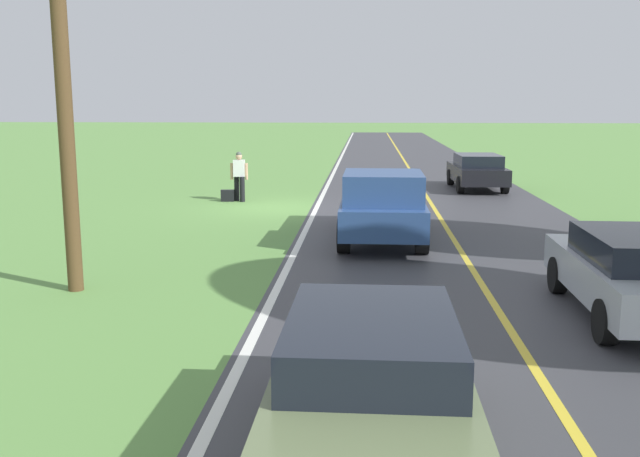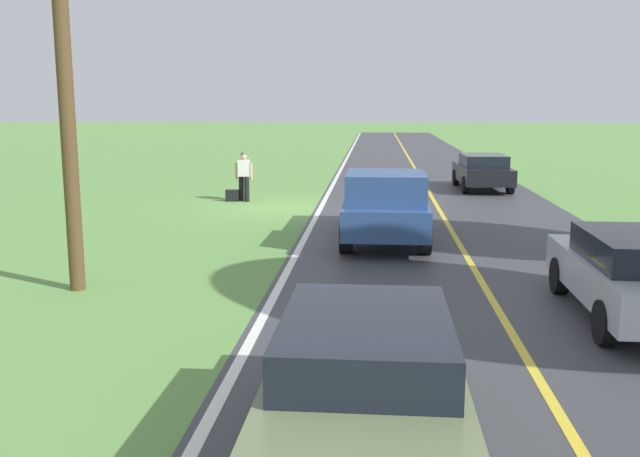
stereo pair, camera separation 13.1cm
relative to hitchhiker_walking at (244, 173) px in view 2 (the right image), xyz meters
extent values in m
plane|color=#609347|center=(-1.52, 1.50, -0.98)|extent=(200.00, 200.00, 0.00)
cube|color=#3D3D42|center=(-6.71, 1.50, -0.98)|extent=(8.13, 120.00, 0.00)
cube|color=silver|center=(-2.83, 1.50, -0.98)|extent=(0.16, 117.60, 0.00)
cube|color=gold|center=(-6.71, 1.50, -0.98)|extent=(0.14, 117.60, 0.00)
cylinder|color=black|center=(-0.12, 0.14, -0.54)|extent=(0.18, 0.18, 0.88)
cylinder|color=black|center=(0.12, -0.08, -0.54)|extent=(0.18, 0.18, 0.88)
cube|color=white|center=(0.00, 0.03, 0.19)|extent=(0.42, 0.29, 0.58)
sphere|color=tan|center=(0.00, 0.03, 0.59)|extent=(0.23, 0.23, 0.23)
sphere|color=#4C564C|center=(0.00, 0.03, 0.67)|extent=(0.20, 0.20, 0.20)
cube|color=#591E19|center=(0.01, -0.17, 0.22)|extent=(0.33, 0.22, 0.44)
cylinder|color=tan|center=(-0.26, 0.03, 0.08)|extent=(0.10, 0.10, 0.58)
cylinder|color=tan|center=(0.26, 0.07, 0.08)|extent=(0.10, 0.10, 0.58)
cube|color=black|center=(0.41, 0.11, -0.77)|extent=(0.47, 0.23, 0.41)
cube|color=#2D4C84|center=(-4.88, 6.68, -0.23)|extent=(2.04, 5.42, 0.70)
cube|color=#2D4C84|center=(-4.87, 7.87, 0.48)|extent=(1.86, 2.17, 0.72)
cube|color=black|center=(-4.87, 7.87, 0.55)|extent=(1.69, 1.31, 0.43)
cube|color=#2D4C84|center=(-5.83, 5.61, 0.34)|extent=(0.12, 3.02, 0.45)
cube|color=#2D4C84|center=(-3.95, 5.59, 0.34)|extent=(0.12, 3.02, 0.45)
cube|color=#2D4C84|center=(-4.90, 4.09, 0.34)|extent=(1.84, 0.11, 0.45)
cylinder|color=black|center=(-5.77, 8.44, -0.58)|extent=(0.31, 0.80, 0.80)
cylinder|color=black|center=(-3.97, 8.42, -0.58)|extent=(0.31, 0.80, 0.80)
cylinder|color=black|center=(-5.79, 5.14, -0.58)|extent=(0.31, 0.80, 0.80)
cylinder|color=black|center=(-3.99, 5.12, -0.58)|extent=(0.31, 0.80, 0.80)
cube|color=#66754C|center=(-4.55, 18.06, -0.34)|extent=(1.89, 4.42, 0.62)
cube|color=black|center=(-4.55, 17.86, 0.20)|extent=(1.65, 2.39, 0.46)
cylinder|color=black|center=(-5.41, 16.67, -0.65)|extent=(0.25, 0.66, 0.66)
cylinder|color=black|center=(-3.72, 16.66, -0.65)|extent=(0.25, 0.66, 0.66)
cube|color=black|center=(-8.89, -4.12, -0.34)|extent=(1.93, 4.43, 0.62)
cube|color=black|center=(-8.90, -3.92, 0.20)|extent=(1.67, 2.41, 0.46)
cylinder|color=black|center=(-8.02, -5.51, -0.65)|extent=(0.25, 0.66, 0.66)
cylinder|color=black|center=(-9.71, -5.54, -0.65)|extent=(0.25, 0.66, 0.66)
cylinder|color=black|center=(-8.07, -2.71, -0.65)|extent=(0.25, 0.66, 0.66)
cylinder|color=black|center=(-9.76, -2.74, -0.65)|extent=(0.25, 0.66, 0.66)
cube|color=#B2B7C1|center=(-8.82, 13.06, -0.34)|extent=(1.93, 4.43, 0.62)
cylinder|color=black|center=(-8.00, 11.64, -0.65)|extent=(0.25, 0.66, 0.66)
cylinder|color=black|center=(-7.95, 14.44, -0.65)|extent=(0.25, 0.66, 0.66)
cylinder|color=brown|center=(0.89, 12.08, 3.32)|extent=(0.28, 0.28, 8.59)
camera|label=1|loc=(-4.49, 24.41, 2.46)|focal=39.45mm
camera|label=2|loc=(-4.62, 24.40, 2.46)|focal=39.45mm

